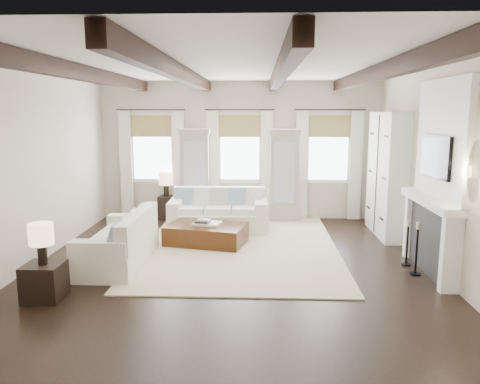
{
  "coord_description": "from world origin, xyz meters",
  "views": [
    {
      "loc": [
        0.44,
        -7.18,
        2.53
      ],
      "look_at": [
        0.12,
        0.72,
        1.15
      ],
      "focal_mm": 35.0,
      "sensor_mm": 36.0,
      "label": 1
    }
  ],
  "objects_px": {
    "sofa_back": "(218,213)",
    "sofa_left": "(122,243)",
    "side_table_front": "(44,282)",
    "side_table_back": "(167,207)",
    "ottoman": "(206,234)"
  },
  "relations": [
    {
      "from": "sofa_back",
      "to": "sofa_left",
      "type": "bearing_deg",
      "value": -121.51
    },
    {
      "from": "side_table_front",
      "to": "sofa_back",
      "type": "bearing_deg",
      "value": 62.17
    },
    {
      "from": "sofa_back",
      "to": "side_table_front",
      "type": "relative_size",
      "value": 4.21
    },
    {
      "from": "sofa_back",
      "to": "side_table_front",
      "type": "bearing_deg",
      "value": -117.83
    },
    {
      "from": "sofa_left",
      "to": "side_table_back",
      "type": "relative_size",
      "value": 3.74
    },
    {
      "from": "sofa_back",
      "to": "side_table_back",
      "type": "relative_size",
      "value": 3.84
    },
    {
      "from": "ottoman",
      "to": "sofa_back",
      "type": "bearing_deg",
      "value": 95.99
    },
    {
      "from": "sofa_left",
      "to": "side_table_front",
      "type": "height_order",
      "value": "sofa_left"
    },
    {
      "from": "ottoman",
      "to": "side_table_back",
      "type": "xyz_separation_m",
      "value": [
        -1.17,
        2.11,
        0.08
      ]
    },
    {
      "from": "sofa_left",
      "to": "ottoman",
      "type": "height_order",
      "value": "sofa_left"
    },
    {
      "from": "side_table_back",
      "to": "sofa_left",
      "type": "bearing_deg",
      "value": -91.93
    },
    {
      "from": "sofa_left",
      "to": "sofa_back",
      "type": "bearing_deg",
      "value": 58.49
    },
    {
      "from": "sofa_back",
      "to": "sofa_left",
      "type": "xyz_separation_m",
      "value": [
        -1.42,
        -2.32,
        -0.01
      ]
    },
    {
      "from": "ottoman",
      "to": "side_table_front",
      "type": "bearing_deg",
      "value": -111.76
    },
    {
      "from": "sofa_left",
      "to": "side_table_front",
      "type": "bearing_deg",
      "value": -111.75
    }
  ]
}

